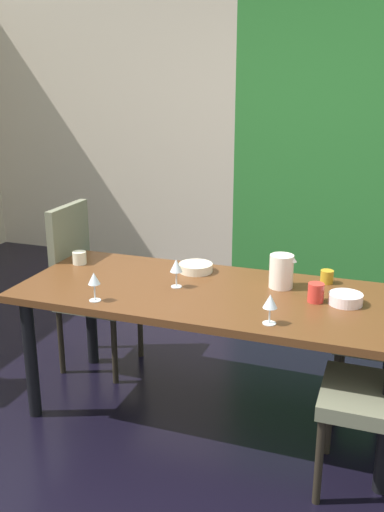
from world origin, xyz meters
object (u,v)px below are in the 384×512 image
at_px(chair_left_far, 87,281).
at_px(wine_glass_left, 176,267).
at_px(cup_center, 316,293).
at_px(pitcher_front, 282,271).
at_px(dining_table, 211,305).
at_px(wine_glass_right, 270,302).
at_px(serving_bowl_corner, 346,299).
at_px(cup_west, 327,277).
at_px(serving_bowl_north, 196,268).
at_px(cup_near_window, 80,258).
at_px(wine_glass_rear, 94,280).

xyz_separation_m(chair_left_far, wine_glass_left, (0.75, -0.33, 0.28)).
bearing_deg(cup_center, pitcher_front, 144.10).
distance_m(dining_table, cup_center, 0.55).
xyz_separation_m(wine_glass_right, serving_bowl_corner, (0.31, 0.36, -0.08)).
relative_size(chair_left_far, serving_bowl_corner, 6.32).
bearing_deg(cup_center, serving_bowl_corner, 7.47).
bearing_deg(wine_glass_left, cup_west, 23.81).
distance_m(wine_glass_right, wine_glass_left, 0.65).
relative_size(chair_left_far, wine_glass_left, 6.79).
bearing_deg(cup_center, wine_glass_right, -115.19).
bearing_deg(serving_bowl_north, cup_near_window, -172.21).
relative_size(wine_glass_rear, serving_bowl_corner, 0.89).
distance_m(serving_bowl_north, cup_center, 0.76).
relative_size(cup_near_window, cup_west, 1.14).
bearing_deg(chair_left_far, wine_glass_rear, 33.30).
distance_m(dining_table, serving_bowl_north, 0.34).
bearing_deg(dining_table, wine_glass_right, -39.43).
relative_size(chair_left_far, cup_near_window, 12.75).
height_order(wine_glass_rear, cup_center, wine_glass_rear).
distance_m(wine_glass_rear, cup_west, 1.26).
distance_m(cup_near_window, cup_center, 1.44).
bearing_deg(wine_glass_rear, cup_west, 31.45).
xyz_separation_m(wine_glass_rear, cup_center, (1.05, 0.36, -0.06)).
bearing_deg(cup_center, cup_west, 86.11).
xyz_separation_m(chair_left_far, wine_glass_rear, (0.43, -0.65, 0.28)).
distance_m(cup_near_window, cup_west, 1.46).
distance_m(wine_glass_left, pitcher_front, 0.56).
bearing_deg(pitcher_front, dining_table, -151.60).
xyz_separation_m(serving_bowl_north, pitcher_front, (0.52, -0.09, 0.07)).
distance_m(dining_table, wine_glass_left, 0.28).
xyz_separation_m(chair_left_far, serving_bowl_north, (0.76, -0.05, 0.19)).
bearing_deg(cup_near_window, wine_glass_rear, -52.82).
bearing_deg(wine_glass_rear, chair_left_far, 123.30).
distance_m(wine_glass_rear, cup_near_window, 0.63).
height_order(dining_table, cup_near_window, cup_near_window).
bearing_deg(cup_west, cup_center, -93.89).
bearing_deg(cup_west, chair_left_far, -179.82).
bearing_deg(serving_bowl_north, cup_center, -18.31).
bearing_deg(serving_bowl_north, chair_left_far, 175.97).
height_order(serving_bowl_north, cup_west, cup_west).
distance_m(dining_table, cup_near_window, 0.92).
distance_m(wine_glass_rear, serving_bowl_north, 0.69).
bearing_deg(chair_left_far, cup_near_window, 17.72).
bearing_deg(serving_bowl_corner, cup_near_window, 175.58).
xyz_separation_m(wine_glass_right, pitcher_front, (-0.04, 0.49, -0.01)).
height_order(wine_glass_right, cup_west, wine_glass_right).
bearing_deg(cup_west, wine_glass_right, -105.84).
height_order(dining_table, serving_bowl_corner, serving_bowl_corner).
height_order(cup_near_window, cup_center, cup_center).
xyz_separation_m(wine_glass_right, cup_west, (0.18, 0.64, -0.07)).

